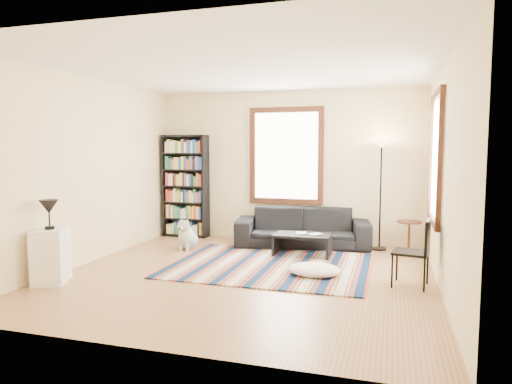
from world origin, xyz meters
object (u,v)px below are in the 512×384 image
(coffee_table, at_px, (302,245))
(white_cabinet, at_px, (51,256))
(sofa, at_px, (302,227))
(folding_chair, at_px, (411,253))
(floor_cushion, at_px, (314,270))
(bookshelf, at_px, (186,186))
(floor_lamp, at_px, (380,196))
(side_table, at_px, (409,237))
(dog, at_px, (188,234))

(coffee_table, xyz_separation_m, white_cabinet, (-2.84, -2.37, 0.17))
(sofa, relative_size, white_cabinet, 3.33)
(sofa, xyz_separation_m, folding_chair, (1.75, -1.96, 0.09))
(floor_cushion, distance_m, folding_chair, 1.28)
(bookshelf, xyz_separation_m, floor_lamp, (3.72, -0.17, -0.07))
(sofa, bearing_deg, side_table, -10.75)
(sofa, xyz_separation_m, coffee_table, (0.14, -0.75, -0.16))
(coffee_table, distance_m, floor_lamp, 1.64)
(sofa, xyz_separation_m, white_cabinet, (-2.70, -3.12, 0.01))
(coffee_table, height_order, side_table, side_table)
(coffee_table, height_order, folding_chair, folding_chair)
(floor_cushion, bearing_deg, sofa, 105.71)
(folding_chair, bearing_deg, floor_cushion, -175.17)
(floor_lamp, xyz_separation_m, folding_chair, (0.43, -2.06, -0.50))
(sofa, height_order, bookshelf, bookshelf)
(floor_lamp, distance_m, white_cabinet, 5.19)
(sofa, relative_size, floor_cushion, 3.28)
(sofa, height_order, coffee_table, sofa)
(folding_chair, distance_m, dog, 3.79)
(coffee_table, relative_size, folding_chair, 1.05)
(side_table, bearing_deg, floor_lamp, 164.67)
(white_cabinet, relative_size, dog, 1.32)
(side_table, bearing_deg, white_cabinet, -145.51)
(sofa, xyz_separation_m, side_table, (1.80, -0.03, -0.07))
(coffee_table, relative_size, white_cabinet, 1.29)
(floor_lamp, bearing_deg, sofa, -175.68)
(sofa, height_order, white_cabinet, white_cabinet)
(coffee_table, distance_m, folding_chair, 2.03)
(side_table, xyz_separation_m, folding_chair, (-0.05, -1.93, 0.16))
(dog, bearing_deg, floor_lamp, 15.97)
(side_table, bearing_deg, bookshelf, 175.90)
(side_table, xyz_separation_m, white_cabinet, (-4.50, -3.09, 0.08))
(sofa, bearing_deg, white_cabinet, -140.63)
(floor_cushion, distance_m, white_cabinet, 3.47)
(sofa, relative_size, dog, 4.41)
(floor_lamp, bearing_deg, folding_chair, -78.29)
(folding_chair, bearing_deg, coffee_table, 152.63)
(bookshelf, bearing_deg, folding_chair, -28.30)
(sofa, height_order, dog, sofa)
(bookshelf, relative_size, side_table, 3.70)
(floor_cushion, relative_size, white_cabinet, 1.02)
(bookshelf, height_order, floor_cushion, bookshelf)
(folding_chair, xyz_separation_m, dog, (-3.60, 1.17, -0.17))
(bookshelf, xyz_separation_m, coffee_table, (2.53, -1.02, -0.82))
(sofa, height_order, folding_chair, folding_chair)
(bookshelf, relative_size, folding_chair, 2.33)
(floor_cushion, distance_m, dog, 2.61)
(side_table, relative_size, dog, 1.02)
(bookshelf, relative_size, floor_cushion, 2.81)
(floor_lamp, relative_size, folding_chair, 2.16)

